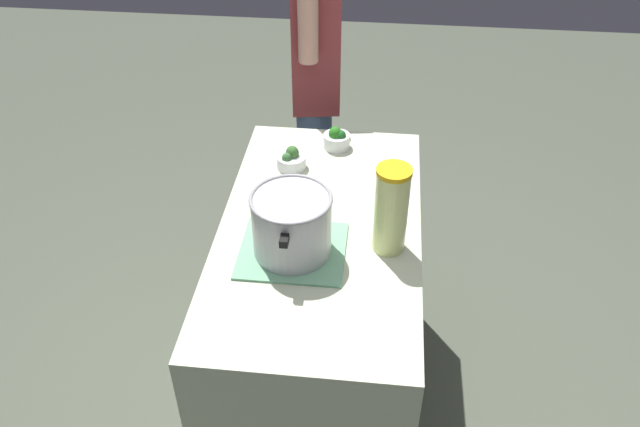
{
  "coord_description": "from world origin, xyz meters",
  "views": [
    {
      "loc": [
        -1.63,
        -0.18,
        2.23
      ],
      "look_at": [
        0.0,
        0.0,
        0.95
      ],
      "focal_mm": 36.38,
      "sensor_mm": 36.0,
      "label": 1
    }
  ],
  "objects_px": {
    "broccoli_bowl_back": "(337,139)",
    "person_cook": "(315,88)",
    "broccoli_bowl_front": "(297,192)",
    "broccoli_bowl_center": "(291,160)",
    "lemonade_pitcher": "(391,210)",
    "cooking_pot": "(292,223)"
  },
  "relations": [
    {
      "from": "broccoli_bowl_center",
      "to": "broccoli_bowl_back",
      "type": "xyz_separation_m",
      "value": [
        0.16,
        -0.15,
        0.01
      ]
    },
    {
      "from": "lemonade_pitcher",
      "to": "broccoli_bowl_center",
      "type": "xyz_separation_m",
      "value": [
        0.41,
        0.36,
        -0.12
      ]
    },
    {
      "from": "broccoli_bowl_center",
      "to": "broccoli_bowl_back",
      "type": "bearing_deg",
      "value": -44.3
    },
    {
      "from": "cooking_pot",
      "to": "broccoli_bowl_center",
      "type": "height_order",
      "value": "cooking_pot"
    },
    {
      "from": "cooking_pot",
      "to": "broccoli_bowl_front",
      "type": "distance_m",
      "value": 0.28
    },
    {
      "from": "cooking_pot",
      "to": "broccoli_bowl_back",
      "type": "relative_size",
      "value": 3.12
    },
    {
      "from": "broccoli_bowl_front",
      "to": "broccoli_bowl_center",
      "type": "height_order",
      "value": "broccoli_bowl_front"
    },
    {
      "from": "broccoli_bowl_center",
      "to": "person_cook",
      "type": "relative_size",
      "value": 0.07
    },
    {
      "from": "broccoli_bowl_front",
      "to": "broccoli_bowl_back",
      "type": "relative_size",
      "value": 1.16
    },
    {
      "from": "cooking_pot",
      "to": "broccoli_bowl_back",
      "type": "xyz_separation_m",
      "value": [
        0.62,
        -0.08,
        -0.08
      ]
    },
    {
      "from": "person_cook",
      "to": "broccoli_bowl_front",
      "type": "bearing_deg",
      "value": -177.51
    },
    {
      "from": "broccoli_bowl_back",
      "to": "person_cook",
      "type": "relative_size",
      "value": 0.06
    },
    {
      "from": "cooking_pot",
      "to": "broccoli_bowl_center",
      "type": "distance_m",
      "value": 0.47
    },
    {
      "from": "broccoli_bowl_front",
      "to": "broccoli_bowl_center",
      "type": "distance_m",
      "value": 0.2
    },
    {
      "from": "cooking_pot",
      "to": "person_cook",
      "type": "distance_m",
      "value": 1.1
    },
    {
      "from": "broccoli_bowl_front",
      "to": "broccoli_bowl_center",
      "type": "bearing_deg",
      "value": 14.05
    },
    {
      "from": "cooking_pot",
      "to": "person_cook",
      "type": "relative_size",
      "value": 0.2
    },
    {
      "from": "lemonade_pitcher",
      "to": "broccoli_bowl_center",
      "type": "bearing_deg",
      "value": 41.74
    },
    {
      "from": "lemonade_pitcher",
      "to": "broccoli_bowl_center",
      "type": "distance_m",
      "value": 0.56
    },
    {
      "from": "cooking_pot",
      "to": "broccoli_bowl_front",
      "type": "height_order",
      "value": "cooking_pot"
    },
    {
      "from": "lemonade_pitcher",
      "to": "cooking_pot",
      "type": "bearing_deg",
      "value": 100.31
    },
    {
      "from": "broccoli_bowl_back",
      "to": "person_cook",
      "type": "bearing_deg",
      "value": 16.23
    }
  ]
}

